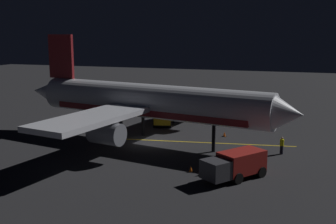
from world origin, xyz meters
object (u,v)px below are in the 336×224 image
(ground_crew_worker, at_px, (282,145))
(traffic_cone_near_left, at_px, (191,169))
(airliner, at_px, (146,102))
(catering_truck, at_px, (164,114))
(traffic_cone_near_right, at_px, (201,173))
(traffic_cone_under_wing, at_px, (224,134))
(baggage_truck, at_px, (236,165))

(ground_crew_worker, distance_m, traffic_cone_near_left, 10.70)
(airliner, xyz_separation_m, catering_truck, (-9.18, -1.00, -3.08))
(traffic_cone_near_left, bearing_deg, traffic_cone_near_right, 58.36)
(traffic_cone_near_left, xyz_separation_m, traffic_cone_near_right, (0.62, 1.01, 0.00))
(traffic_cone_near_left, distance_m, traffic_cone_under_wing, 13.27)
(baggage_truck, relative_size, traffic_cone_near_right, 10.46)
(traffic_cone_near_left, relative_size, traffic_cone_near_right, 1.00)
(baggage_truck, height_order, traffic_cone_under_wing, baggage_truck)
(traffic_cone_under_wing, bearing_deg, airliner, -56.88)
(airliner, relative_size, traffic_cone_near_right, 60.58)
(catering_truck, xyz_separation_m, traffic_cone_near_right, (18.04, 9.33, -1.05))
(airliner, relative_size, traffic_cone_near_left, 60.58)
(ground_crew_worker, xyz_separation_m, traffic_cone_near_left, (8.01, -7.06, -0.64))
(baggage_truck, bearing_deg, catering_truck, -145.61)
(airliner, distance_m, ground_crew_worker, 14.80)
(baggage_truck, height_order, traffic_cone_near_right, baggage_truck)
(ground_crew_worker, bearing_deg, traffic_cone_under_wing, -128.23)
(airliner, relative_size, catering_truck, 4.93)
(baggage_truck, bearing_deg, traffic_cone_near_right, -86.75)
(baggage_truck, distance_m, traffic_cone_near_left, 4.05)
(airliner, xyz_separation_m, traffic_cone_near_left, (8.23, 7.32, -4.13))
(ground_crew_worker, xyz_separation_m, traffic_cone_near_right, (8.63, -6.05, -0.64))
(airliner, bearing_deg, baggage_truck, 52.29)
(catering_truck, xyz_separation_m, ground_crew_worker, (9.40, 15.38, -0.41))
(traffic_cone_near_right, bearing_deg, airliner, -136.73)
(catering_truck, bearing_deg, ground_crew_worker, 58.55)
(ground_crew_worker, bearing_deg, catering_truck, -121.45)
(baggage_truck, height_order, traffic_cone_near_left, baggage_truck)
(catering_truck, bearing_deg, traffic_cone_near_left, 25.53)
(catering_truck, distance_m, ground_crew_worker, 18.03)
(ground_crew_worker, distance_m, traffic_cone_under_wing, 8.51)
(airliner, distance_m, traffic_cone_under_wing, 10.09)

